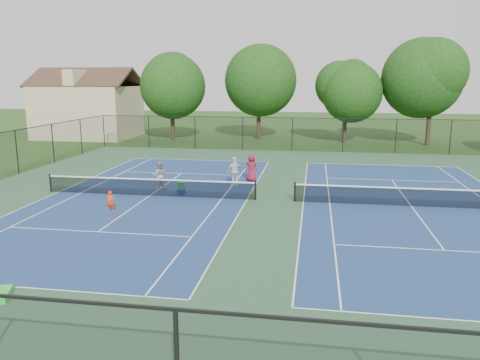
% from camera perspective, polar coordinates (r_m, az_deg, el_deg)
% --- Properties ---
extents(ground, '(140.00, 140.00, 0.00)m').
position_cam_1_polar(ground, '(25.09, 4.27, -2.56)').
color(ground, '#234716').
rests_on(ground, ground).
extents(court_pad, '(36.00, 36.00, 0.01)m').
position_cam_1_polar(court_pad, '(25.09, 4.27, -2.55)').
color(court_pad, '#315837').
rests_on(court_pad, ground).
extents(tennis_court_left, '(12.00, 23.83, 1.07)m').
position_cam_1_polar(tennis_court_left, '(26.55, -10.96, -1.71)').
color(tennis_court_left, navy).
rests_on(tennis_court_left, ground).
extents(tennis_court_right, '(12.00, 23.83, 1.07)m').
position_cam_1_polar(tennis_court_right, '(25.49, 20.17, -2.83)').
color(tennis_court_right, navy).
rests_on(tennis_court_right, ground).
extents(perimeter_fence, '(36.08, 36.08, 3.02)m').
position_cam_1_polar(perimeter_fence, '(24.74, 4.33, 1.03)').
color(perimeter_fence, black).
rests_on(perimeter_fence, ground).
extents(tree_back_a, '(6.80, 6.80, 9.15)m').
position_cam_1_polar(tree_back_a, '(50.46, -8.37, 11.68)').
color(tree_back_a, '#2D2116').
rests_on(tree_back_a, ground).
extents(tree_back_b, '(7.60, 7.60, 10.03)m').
position_cam_1_polar(tree_back_b, '(50.55, 2.34, 12.43)').
color(tree_back_b, '#2D2116').
rests_on(tree_back_b, ground).
extents(tree_back_c, '(6.00, 6.00, 8.40)m').
position_cam_1_polar(tree_back_c, '(49.29, 12.82, 10.85)').
color(tree_back_c, '#2D2116').
rests_on(tree_back_c, ground).
extents(tree_back_d, '(7.80, 7.80, 10.37)m').
position_cam_1_polar(tree_back_d, '(49.44, 22.46, 11.81)').
color(tree_back_d, '#2D2116').
rests_on(tree_back_d, ground).
extents(clapboard_house, '(10.80, 8.10, 7.65)m').
position_cam_1_polar(clapboard_house, '(55.26, -18.01, 8.20)').
color(clapboard_house, tan).
rests_on(clapboard_house, ground).
extents(child_player, '(0.43, 0.32, 1.06)m').
position_cam_1_polar(child_player, '(23.69, -15.50, -2.55)').
color(child_player, '#FB3A10').
rests_on(child_player, ground).
extents(instructor, '(0.94, 0.83, 1.63)m').
position_cam_1_polar(instructor, '(28.05, -9.81, 0.58)').
color(instructor, gray).
rests_on(instructor, ground).
extents(bystander_a, '(1.08, 1.00, 1.78)m').
position_cam_1_polar(bystander_a, '(28.46, -0.65, 1.08)').
color(bystander_a, silver).
rests_on(bystander_a, ground).
extents(bystander_c, '(0.95, 0.73, 1.75)m').
position_cam_1_polar(bystander_c, '(29.64, 1.41, 1.49)').
color(bystander_c, maroon).
rests_on(bystander_c, ground).
extents(ball_crate, '(0.43, 0.31, 0.32)m').
position_cam_1_polar(ball_crate, '(26.54, -7.17, -1.45)').
color(ball_crate, '#162498').
rests_on(ball_crate, ground).
extents(ball_hopper, '(0.36, 0.30, 0.41)m').
position_cam_1_polar(ball_hopper, '(26.46, -7.19, -0.69)').
color(ball_hopper, green).
rests_on(ball_hopper, ball_crate).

